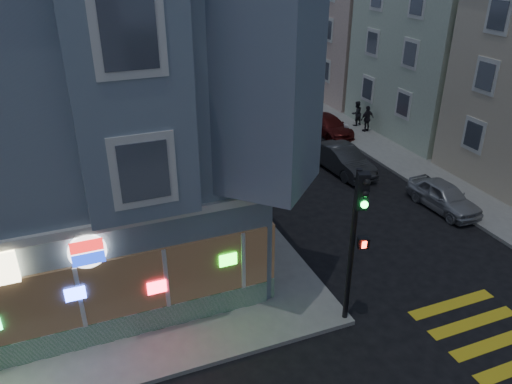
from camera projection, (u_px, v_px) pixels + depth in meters
sidewalk_ne at (431, 92)px, 39.64m from camera, size 24.00×42.00×0.15m
corner_building at (11, 98)px, 17.48m from camera, size 14.60×14.60×11.40m
row_house_b at (474, 40)px, 30.28m from camera, size 12.00×8.60×10.50m
row_house_c at (385, 31)px, 38.09m from camera, size 12.00×8.60×9.00m
row_house_d at (328, 8)px, 45.23m from camera, size 12.00×8.60×10.50m
utility_pole at (303, 37)px, 34.71m from camera, size 2.20×0.30×9.00m
street_tree_near at (272, 36)px, 40.14m from camera, size 3.00×3.00×5.30m
street_tree_far at (238, 23)px, 46.79m from camera, size 3.00×3.00×5.30m
pedestrian_a at (356, 113)px, 31.85m from camera, size 0.88×0.76×1.58m
pedestrian_b at (367, 119)px, 30.82m from camera, size 1.00×0.52×1.62m
parked_car_a at (444, 196)px, 22.13m from camera, size 1.63×3.73×1.25m
parked_car_b at (343, 159)px, 25.73m from camera, size 1.79×4.28×1.38m
parked_car_c at (329, 125)px, 30.81m from camera, size 1.95×4.17×1.18m
parked_car_d at (260, 82)px, 40.06m from camera, size 2.57×5.02×1.36m
traffic_signal at (357, 224)px, 14.08m from camera, size 0.65×0.57×5.10m
fire_hydrant at (346, 130)px, 30.13m from camera, size 0.46×0.27×0.80m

